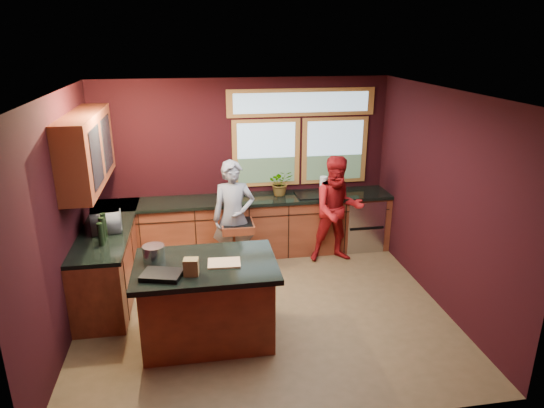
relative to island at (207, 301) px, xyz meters
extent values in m
plane|color=brown|center=(0.70, 0.49, -0.48)|extent=(4.50, 4.50, 0.00)
cube|color=black|center=(0.70, 2.49, 0.87)|extent=(4.50, 0.02, 2.70)
cube|color=black|center=(0.70, -1.51, 0.87)|extent=(4.50, 0.02, 2.70)
cube|color=black|center=(-1.55, 0.49, 0.87)|extent=(0.02, 4.00, 2.70)
cube|color=black|center=(2.95, 0.49, 0.87)|extent=(0.02, 4.00, 2.70)
cube|color=silver|center=(0.70, 0.49, 2.22)|extent=(4.50, 4.00, 0.02)
cube|color=#8BACC0|center=(1.05, 2.48, 1.07)|extent=(1.06, 0.02, 1.06)
cube|color=#8BACC0|center=(2.15, 2.48, 1.07)|extent=(1.06, 0.02, 1.06)
cube|color=#A86D31|center=(1.60, 2.48, 1.84)|extent=(2.30, 0.02, 0.42)
cube|color=#582614|center=(-1.37, 1.34, 1.47)|extent=(0.36, 1.80, 0.90)
cube|color=#582614|center=(0.70, 2.19, -0.04)|extent=(4.50, 0.60, 0.88)
cube|color=black|center=(0.70, 2.18, 0.43)|extent=(4.50, 0.64, 0.05)
cube|color=#B7B7BC|center=(2.55, 2.17, -0.05)|extent=(0.60, 0.58, 0.85)
cube|color=black|center=(1.80, 2.15, 0.43)|extent=(0.66, 0.46, 0.05)
cube|color=#582614|center=(-1.25, 1.34, -0.04)|extent=(0.60, 2.30, 0.88)
cube|color=black|center=(-1.24, 1.34, 0.43)|extent=(0.64, 2.30, 0.05)
cube|color=#582614|center=(0.00, 0.00, -0.04)|extent=(1.40, 0.90, 0.88)
cube|color=black|center=(0.00, 0.00, 0.44)|extent=(1.55, 1.05, 0.06)
imported|color=slate|center=(0.45, 1.64, 0.35)|extent=(0.62, 0.41, 1.66)
imported|color=maroon|center=(2.02, 1.74, 0.34)|extent=(0.81, 0.64, 1.64)
imported|color=#999999|center=(-1.22, 1.26, 0.60)|extent=(0.45, 0.60, 0.30)
imported|color=#999999|center=(1.24, 2.24, 0.65)|extent=(0.36, 0.31, 0.40)
cylinder|color=white|center=(1.91, 2.19, 0.59)|extent=(0.12, 0.12, 0.28)
cube|color=tan|center=(0.20, -0.05, 0.48)|extent=(0.36, 0.27, 0.02)
cylinder|color=silver|center=(-0.55, 0.15, 0.56)|extent=(0.24, 0.24, 0.18)
cube|color=brown|center=(-0.15, -0.25, 0.56)|extent=(0.16, 0.14, 0.18)
cube|color=black|center=(-0.45, -0.25, 0.49)|extent=(0.46, 0.38, 0.05)
camera|label=1|loc=(-0.06, -4.81, 2.82)|focal=32.00mm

